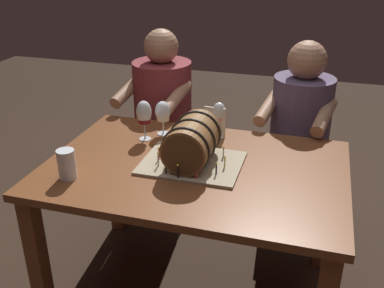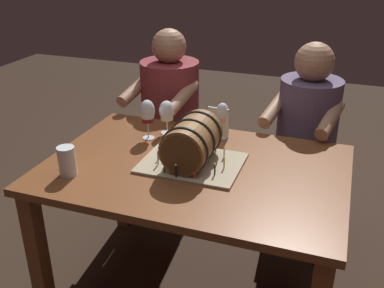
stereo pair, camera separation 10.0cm
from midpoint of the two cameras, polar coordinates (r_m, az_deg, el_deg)
name	(u,v)px [view 2 (the right image)]	position (r m, az deg, el deg)	size (l,w,h in m)	color
dining_table	(195,186)	(2.05, 1.76, -5.37)	(1.33, 0.91, 0.72)	brown
barrel_cake	(192,144)	(1.96, 1.46, -0.02)	(0.44, 0.34, 0.22)	tan
wine_glass_white	(167,112)	(2.28, -2.00, 4.06)	(0.08, 0.08, 0.18)	white
wine_glass_red	(147,113)	(2.22, -4.43, 3.94)	(0.08, 0.08, 0.20)	white
wine_glass_rose	(222,114)	(2.24, 5.19, 3.80)	(0.07, 0.07, 0.18)	white
beer_pint	(67,162)	(1.95, -14.27, -2.26)	(0.08, 0.08, 0.13)	white
menu_card	(218,123)	(2.25, 4.64, 2.70)	(0.11, 0.01, 0.16)	silver
person_seated_left	(171,129)	(2.81, -1.74, 1.94)	(0.43, 0.51, 1.18)	#4C1B1E
person_seated_right	(304,150)	(2.66, 15.17, -0.81)	(0.44, 0.52, 1.16)	#372D40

